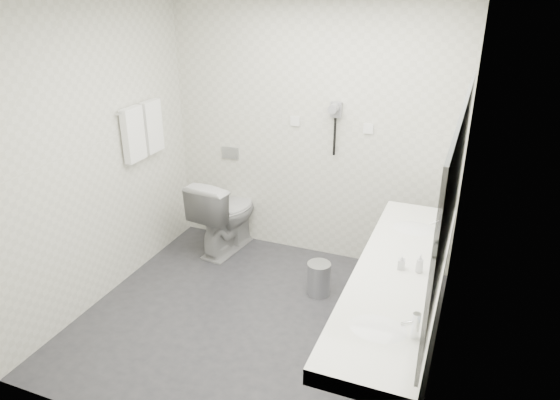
% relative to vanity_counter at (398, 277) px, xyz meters
% --- Properties ---
extents(floor, '(2.80, 2.80, 0.00)m').
position_rel_vanity_counter_xyz_m(floor, '(-1.12, 0.20, -0.80)').
color(floor, '#2B2A2F').
rests_on(floor, ground).
extents(wall_back, '(2.80, 0.00, 2.80)m').
position_rel_vanity_counter_xyz_m(wall_back, '(-1.12, 1.50, 0.45)').
color(wall_back, silver).
rests_on(wall_back, floor).
extents(wall_front, '(2.80, 0.00, 2.80)m').
position_rel_vanity_counter_xyz_m(wall_front, '(-1.12, -1.10, 0.45)').
color(wall_front, silver).
rests_on(wall_front, floor).
extents(wall_left, '(0.00, 2.60, 2.60)m').
position_rel_vanity_counter_xyz_m(wall_left, '(-2.52, 0.20, 0.45)').
color(wall_left, silver).
rests_on(wall_left, floor).
extents(wall_right, '(0.00, 2.60, 2.60)m').
position_rel_vanity_counter_xyz_m(wall_right, '(0.27, 0.20, 0.45)').
color(wall_right, silver).
rests_on(wall_right, floor).
extents(vanity_counter, '(0.55, 2.20, 0.10)m').
position_rel_vanity_counter_xyz_m(vanity_counter, '(0.00, 0.00, 0.00)').
color(vanity_counter, white).
rests_on(vanity_counter, floor).
extents(vanity_panel, '(0.03, 2.15, 0.75)m').
position_rel_vanity_counter_xyz_m(vanity_panel, '(0.02, 0.00, -0.42)').
color(vanity_panel, '#989490').
rests_on(vanity_panel, floor).
extents(vanity_post_far, '(0.06, 0.06, 0.75)m').
position_rel_vanity_counter_xyz_m(vanity_post_far, '(0.05, 1.04, -0.42)').
color(vanity_post_far, silver).
rests_on(vanity_post_far, floor).
extents(mirror, '(0.02, 2.20, 1.05)m').
position_rel_vanity_counter_xyz_m(mirror, '(0.26, 0.00, 0.65)').
color(mirror, '#B2BCC6').
rests_on(mirror, wall_right).
extents(basin_near, '(0.40, 0.31, 0.05)m').
position_rel_vanity_counter_xyz_m(basin_near, '(0.00, -0.65, 0.04)').
color(basin_near, white).
rests_on(basin_near, vanity_counter).
extents(basin_far, '(0.40, 0.31, 0.05)m').
position_rel_vanity_counter_xyz_m(basin_far, '(0.00, 0.65, 0.04)').
color(basin_far, white).
rests_on(basin_far, vanity_counter).
extents(faucet_near, '(0.04, 0.04, 0.15)m').
position_rel_vanity_counter_xyz_m(faucet_near, '(0.19, -0.65, 0.12)').
color(faucet_near, silver).
rests_on(faucet_near, vanity_counter).
extents(faucet_far, '(0.04, 0.04, 0.15)m').
position_rel_vanity_counter_xyz_m(faucet_far, '(0.19, 0.65, 0.12)').
color(faucet_far, silver).
rests_on(faucet_far, vanity_counter).
extents(soap_bottle_a, '(0.05, 0.05, 0.10)m').
position_rel_vanity_counter_xyz_m(soap_bottle_a, '(0.01, 0.02, 0.10)').
color(soap_bottle_a, white).
rests_on(soap_bottle_a, vanity_counter).
extents(soap_bottle_c, '(0.06, 0.06, 0.13)m').
position_rel_vanity_counter_xyz_m(soap_bottle_c, '(0.12, 0.03, 0.11)').
color(soap_bottle_c, white).
rests_on(soap_bottle_c, vanity_counter).
extents(glass_left, '(0.08, 0.08, 0.12)m').
position_rel_vanity_counter_xyz_m(glass_left, '(0.21, 0.26, 0.11)').
color(glass_left, silver).
rests_on(glass_left, vanity_counter).
extents(toilet, '(0.54, 0.83, 0.79)m').
position_rel_vanity_counter_xyz_m(toilet, '(-1.91, 1.21, -0.40)').
color(toilet, white).
rests_on(toilet, floor).
extents(flush_plate, '(0.18, 0.02, 0.12)m').
position_rel_vanity_counter_xyz_m(flush_plate, '(-1.98, 1.49, 0.15)').
color(flush_plate, '#B2B5BA').
rests_on(flush_plate, wall_back).
extents(pedal_bin, '(0.27, 0.27, 0.29)m').
position_rel_vanity_counter_xyz_m(pedal_bin, '(-0.77, 0.77, -0.65)').
color(pedal_bin, '#B2B5BA').
rests_on(pedal_bin, floor).
extents(bin_lid, '(0.21, 0.21, 0.02)m').
position_rel_vanity_counter_xyz_m(bin_lid, '(-0.77, 0.77, -0.50)').
color(bin_lid, '#B2B5BA').
rests_on(bin_lid, pedal_bin).
extents(towel_rail, '(0.02, 0.62, 0.02)m').
position_rel_vanity_counter_xyz_m(towel_rail, '(-2.47, 0.75, 0.75)').
color(towel_rail, silver).
rests_on(towel_rail, wall_left).
extents(towel_near, '(0.07, 0.24, 0.48)m').
position_rel_vanity_counter_xyz_m(towel_near, '(-2.46, 0.61, 0.53)').
color(towel_near, white).
rests_on(towel_near, towel_rail).
extents(towel_far, '(0.07, 0.24, 0.48)m').
position_rel_vanity_counter_xyz_m(towel_far, '(-2.46, 0.89, 0.53)').
color(towel_far, white).
rests_on(towel_far, towel_rail).
extents(dryer_cradle, '(0.10, 0.04, 0.14)m').
position_rel_vanity_counter_xyz_m(dryer_cradle, '(-0.88, 1.47, 0.70)').
color(dryer_cradle, gray).
rests_on(dryer_cradle, wall_back).
extents(dryer_barrel, '(0.08, 0.14, 0.08)m').
position_rel_vanity_counter_xyz_m(dryer_barrel, '(-0.88, 1.40, 0.73)').
color(dryer_barrel, gray).
rests_on(dryer_barrel, dryer_cradle).
extents(dryer_cord, '(0.02, 0.02, 0.35)m').
position_rel_vanity_counter_xyz_m(dryer_cord, '(-0.88, 1.46, 0.45)').
color(dryer_cord, black).
rests_on(dryer_cord, dryer_cradle).
extents(switch_plate_a, '(0.09, 0.02, 0.09)m').
position_rel_vanity_counter_xyz_m(switch_plate_a, '(-1.27, 1.49, 0.55)').
color(switch_plate_a, white).
rests_on(switch_plate_a, wall_back).
extents(switch_plate_b, '(0.09, 0.02, 0.09)m').
position_rel_vanity_counter_xyz_m(switch_plate_b, '(-0.57, 1.49, 0.55)').
color(switch_plate_b, white).
rests_on(switch_plate_b, wall_back).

